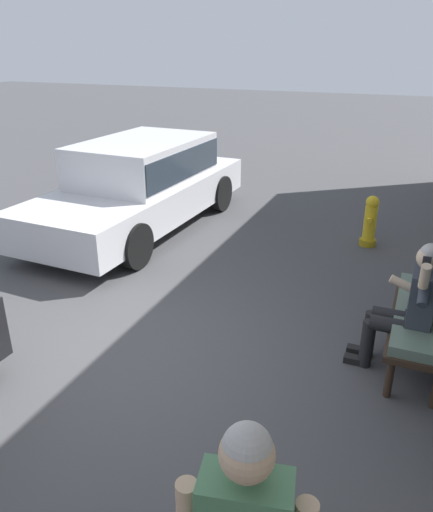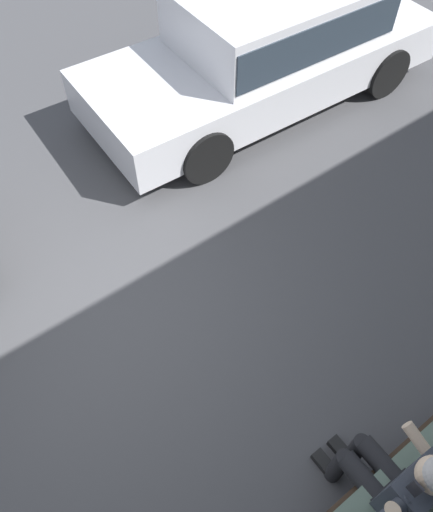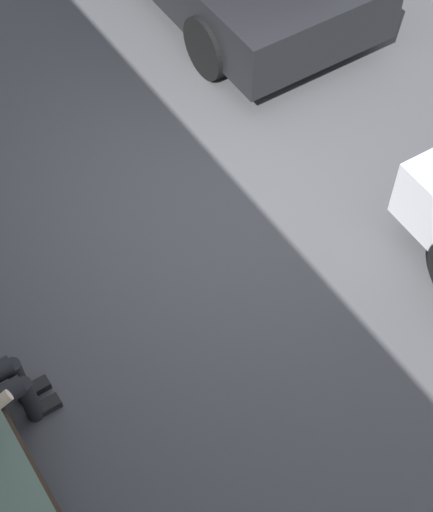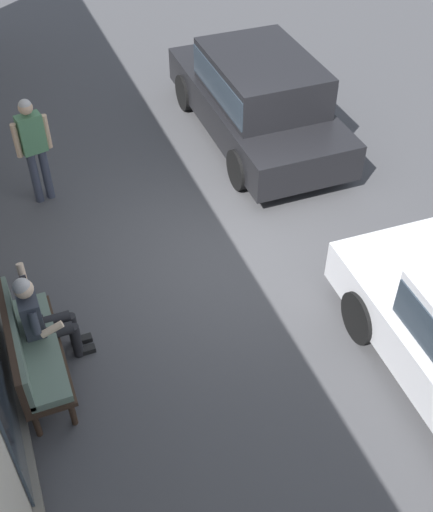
% 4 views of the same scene
% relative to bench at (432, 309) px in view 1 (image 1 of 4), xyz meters
% --- Properties ---
extents(ground_plane, '(60.00, 60.00, 0.00)m').
position_rel_bench_xyz_m(ground_plane, '(1.20, -2.90, -0.57)').
color(ground_plane, '#424244').
extents(bench, '(1.69, 0.55, 1.00)m').
position_rel_bench_xyz_m(bench, '(0.00, 0.00, 0.00)').
color(bench, '#332319').
rests_on(bench, ground_plane).
extents(person_on_phone, '(0.73, 0.74, 1.34)m').
position_rel_bench_xyz_m(person_on_phone, '(0.27, -0.22, 0.13)').
color(person_on_phone, black).
rests_on(person_on_phone, ground_plane).
extents(parked_car_near, '(4.76, 2.02, 1.48)m').
position_rel_bench_xyz_m(parked_car_near, '(-2.36, -4.66, 0.24)').
color(parked_car_near, silver).
rests_on(parked_car_near, ground_plane).
extents(fire_hydrant, '(0.38, 0.26, 0.81)m').
position_rel_bench_xyz_m(fire_hydrant, '(-2.95, -0.93, -0.18)').
color(fire_hydrant, olive).
rests_on(fire_hydrant, ground_plane).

